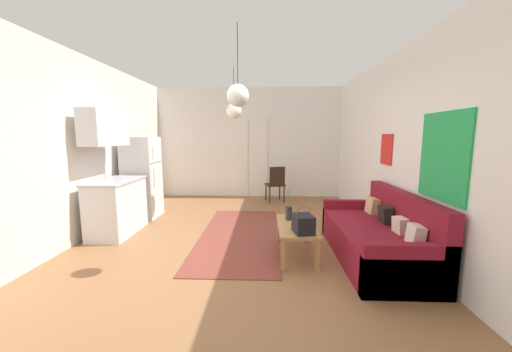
% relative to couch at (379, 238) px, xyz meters
% --- Properties ---
extents(ground_plane, '(5.33, 8.26, 0.10)m').
position_rel_couch_xyz_m(ground_plane, '(-1.95, 0.04, -0.33)').
color(ground_plane, '#8E603D').
extents(wall_back, '(4.93, 0.13, 2.85)m').
position_rel_couch_xyz_m(wall_back, '(-1.95, 3.92, 1.13)').
color(wall_back, white).
rests_on(wall_back, ground_plane).
extents(wall_right, '(0.12, 7.86, 2.85)m').
position_rel_couch_xyz_m(wall_right, '(0.46, 0.04, 1.14)').
color(wall_right, white).
rests_on(wall_right, ground_plane).
extents(wall_left, '(0.12, 7.86, 2.85)m').
position_rel_couch_xyz_m(wall_left, '(-4.37, 0.04, 1.14)').
color(wall_left, silver).
rests_on(wall_left, ground_plane).
extents(area_rug, '(1.23, 2.94, 0.01)m').
position_rel_couch_xyz_m(area_rug, '(-1.92, 0.82, -0.27)').
color(area_rug, brown).
rests_on(area_rug, ground_plane).
extents(couch, '(0.91, 2.00, 0.88)m').
position_rel_couch_xyz_m(couch, '(0.00, 0.00, 0.00)').
color(couch, maroon).
rests_on(couch, ground_plane).
extents(coffee_table, '(0.49, 1.02, 0.43)m').
position_rel_couch_xyz_m(coffee_table, '(-1.07, 0.07, 0.09)').
color(coffee_table, '#B27F4C').
rests_on(coffee_table, ground_plane).
extents(bamboo_vase, '(0.10, 0.10, 0.41)m').
position_rel_couch_xyz_m(bamboo_vase, '(-1.17, 0.29, 0.25)').
color(bamboo_vase, '#2D2D33').
rests_on(bamboo_vase, coffee_table).
extents(handbag, '(0.27, 0.33, 0.34)m').
position_rel_couch_xyz_m(handbag, '(-1.03, -0.24, 0.26)').
color(handbag, black).
rests_on(handbag, coffee_table).
extents(refrigerator, '(0.61, 0.64, 1.58)m').
position_rel_couch_xyz_m(refrigerator, '(-3.93, 1.84, 0.51)').
color(refrigerator, white).
rests_on(refrigerator, ground_plane).
extents(kitchen_counter, '(0.58, 1.07, 2.01)m').
position_rel_couch_xyz_m(kitchen_counter, '(-3.96, 0.84, 0.49)').
color(kitchen_counter, silver).
rests_on(kitchen_counter, ground_plane).
extents(accent_chair, '(0.51, 0.50, 0.88)m').
position_rel_couch_xyz_m(accent_chair, '(-1.25, 3.18, 0.21)').
color(accent_chair, black).
rests_on(accent_chair, ground_plane).
extents(pendant_lamp_near, '(0.26, 0.26, 0.91)m').
position_rel_couch_xyz_m(pendant_lamp_near, '(-1.81, -0.29, 1.78)').
color(pendant_lamp_near, black).
extents(pendant_lamp_far, '(0.28, 0.28, 0.92)m').
position_rel_couch_xyz_m(pendant_lamp_far, '(-2.09, 1.77, 1.79)').
color(pendant_lamp_far, black).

